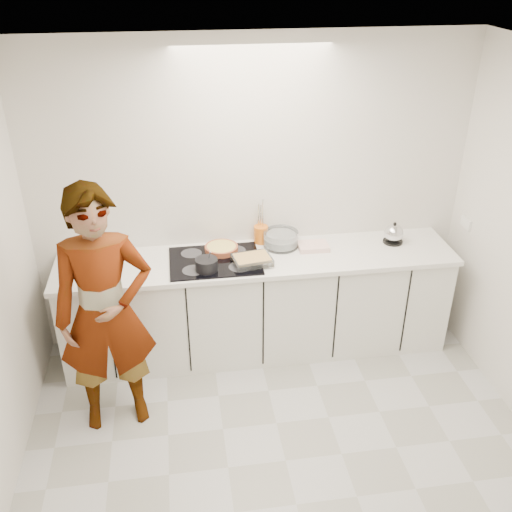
{
  "coord_description": "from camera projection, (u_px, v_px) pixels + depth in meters",
  "views": [
    {
      "loc": [
        -0.61,
        -2.71,
        3.13
      ],
      "look_at": [
        -0.05,
        1.05,
        1.05
      ],
      "focal_mm": 40.0,
      "sensor_mm": 36.0,
      "label": 1
    }
  ],
  "objects": [
    {
      "name": "mixing_bowl",
      "position": [
        281.0,
        240.0,
        4.75
      ],
      "size": [
        0.35,
        0.35,
        0.13
      ],
      "color": "silver",
      "rests_on": "countertop"
    },
    {
      "name": "tart_dish",
      "position": [
        221.0,
        248.0,
        4.67
      ],
      "size": [
        0.34,
        0.34,
        0.04
      ],
      "color": "#9E4B2D",
      "rests_on": "hob"
    },
    {
      "name": "tea_towel",
      "position": [
        313.0,
        246.0,
        4.73
      ],
      "size": [
        0.25,
        0.19,
        0.04
      ],
      "primitive_type": "cube",
      "rotation": [
        0.0,
        0.0,
        -0.02
      ],
      "color": "white",
      "rests_on": "countertop"
    },
    {
      "name": "cook",
      "position": [
        105.0,
        313.0,
        3.88
      ],
      "size": [
        0.73,
        0.53,
        1.86
      ],
      "primitive_type": "imported",
      "rotation": [
        0.0,
        0.0,
        0.13
      ],
      "color": "silver",
      "rests_on": "floor"
    },
    {
      "name": "utensil_crock",
      "position": [
        261.0,
        234.0,
        4.81
      ],
      "size": [
        0.12,
        0.12,
        0.15
      ],
      "primitive_type": "cylinder",
      "rotation": [
        0.0,
        0.0,
        0.05
      ],
      "color": "orange",
      "rests_on": "countertop"
    },
    {
      "name": "countertop",
      "position": [
        258.0,
        259.0,
        4.62
      ],
      "size": [
        3.24,
        0.64,
        0.04
      ],
      "primitive_type": "cube",
      "color": "white",
      "rests_on": "base_cabinets"
    },
    {
      "name": "floor",
      "position": [
        286.0,
        461.0,
        3.94
      ],
      "size": [
        3.6,
        3.2,
        0.0
      ],
      "primitive_type": "cube",
      "color": "#BABABA",
      "rests_on": "ground"
    },
    {
      "name": "wall_back",
      "position": [
        252.0,
        197.0,
        4.7
      ],
      "size": [
        3.6,
        0.0,
        2.6
      ],
      "primitive_type": "cube",
      "color": "silver",
      "rests_on": "ground"
    },
    {
      "name": "hob",
      "position": [
        215.0,
        261.0,
        4.54
      ],
      "size": [
        0.72,
        0.54,
        0.01
      ],
      "primitive_type": "cube",
      "color": "black",
      "rests_on": "countertop"
    },
    {
      "name": "base_cabinets",
      "position": [
        258.0,
        306.0,
        4.84
      ],
      "size": [
        3.2,
        0.58,
        0.87
      ],
      "primitive_type": "cube",
      "color": "silver",
      "rests_on": "floor"
    },
    {
      "name": "baking_dish",
      "position": [
        252.0,
        260.0,
        4.48
      ],
      "size": [
        0.33,
        0.26,
        0.06
      ],
      "color": "silver",
      "rests_on": "hob"
    },
    {
      "name": "kettle",
      "position": [
        394.0,
        234.0,
        4.8
      ],
      "size": [
        0.17,
        0.17,
        0.19
      ],
      "color": "black",
      "rests_on": "countertop"
    },
    {
      "name": "ceiling",
      "position": [
        299.0,
        73.0,
        2.69
      ],
      "size": [
        3.6,
        3.2,
        0.0
      ],
      "primitive_type": "cube",
      "color": "white",
      "rests_on": "wall_back"
    },
    {
      "name": "saucepan",
      "position": [
        206.0,
        265.0,
        4.38
      ],
      "size": [
        0.21,
        0.21,
        0.16
      ],
      "color": "black",
      "rests_on": "hob"
    }
  ]
}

